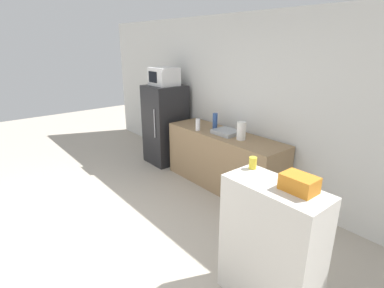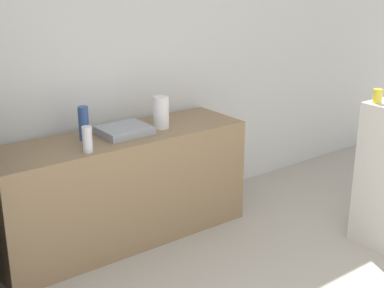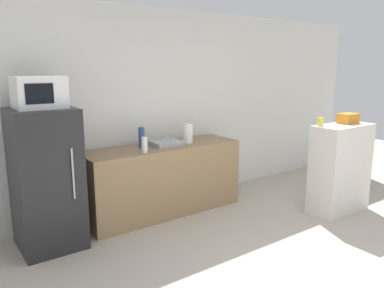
{
  "view_description": "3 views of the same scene",
  "coord_description": "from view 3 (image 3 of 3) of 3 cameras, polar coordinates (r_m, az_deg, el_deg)",
  "views": [
    {
      "loc": [
        2.98,
        -0.67,
        2.2
      ],
      "look_at": [
        0.15,
        1.64,
        0.95
      ],
      "focal_mm": 28.0,
      "sensor_mm": 36.0,
      "label": 1
    },
    {
      "loc": [
        -1.98,
        -1.0,
        2.12
      ],
      "look_at": [
        0.09,
        1.76,
        0.96
      ],
      "focal_mm": 50.0,
      "sensor_mm": 36.0,
      "label": 2
    },
    {
      "loc": [
        -2.46,
        -1.49,
        1.87
      ],
      "look_at": [
        -0.16,
        1.71,
        1.04
      ],
      "focal_mm": 35.0,
      "sensor_mm": 36.0,
      "label": 3
    }
  ],
  "objects": [
    {
      "name": "shelf_cabinet",
      "position": [
        5.17,
        21.65,
        -3.54
      ],
      "size": [
        0.83,
        0.39,
        1.14
      ],
      "primitive_type": "cube",
      "color": "silver",
      "rests_on": "ground_plane"
    },
    {
      "name": "jar",
      "position": [
        4.83,
        18.95,
        3.22
      ],
      "size": [
        0.07,
        0.07,
        0.1
      ],
      "primitive_type": "cylinder",
      "color": "yellow",
      "rests_on": "shelf_cabinet"
    },
    {
      "name": "paper_towel_roll",
      "position": [
        4.86,
        -0.64,
        1.65
      ],
      "size": [
        0.13,
        0.13,
        0.26
      ],
      "primitive_type": "cylinder",
      "color": "white",
      "rests_on": "counter"
    },
    {
      "name": "refrigerator",
      "position": [
        4.14,
        -21.33,
        -4.99
      ],
      "size": [
        0.62,
        0.69,
        1.46
      ],
      "color": "#232326",
      "rests_on": "ground_plane"
    },
    {
      "name": "counter",
      "position": [
        4.83,
        -4.38,
        -5.39
      ],
      "size": [
        2.05,
        0.6,
        0.88
      ],
      "primitive_type": "cube",
      "color": "#937551",
      "rests_on": "ground_plane"
    },
    {
      "name": "bottle_tall",
      "position": [
        4.61,
        -7.69,
        0.98
      ],
      "size": [
        0.08,
        0.08,
        0.26
      ],
      "primitive_type": "cylinder",
      "color": "#2D4C8C",
      "rests_on": "counter"
    },
    {
      "name": "bottle_short",
      "position": [
        4.34,
        -7.25,
        -0.15
      ],
      "size": [
        0.07,
        0.07,
        0.19
      ],
      "primitive_type": "cylinder",
      "color": "silver",
      "rests_on": "counter"
    },
    {
      "name": "sink_basin",
      "position": [
        4.74,
        -4.06,
        0.14
      ],
      "size": [
        0.38,
        0.33,
        0.06
      ],
      "primitive_type": "cube",
      "color": "#9EA3A8",
      "rests_on": "counter"
    },
    {
      "name": "microwave",
      "position": [
        3.98,
        -22.28,
        7.31
      ],
      "size": [
        0.46,
        0.42,
        0.31
      ],
      "color": "white",
      "rests_on": "refrigerator"
    },
    {
      "name": "wall_back",
      "position": [
        5.0,
        -5.97,
        5.25
      ],
      "size": [
        8.0,
        0.06,
        2.6
      ],
      "primitive_type": "cube",
      "color": "silver",
      "rests_on": "ground_plane"
    },
    {
      "name": "basket",
      "position": [
        5.2,
        22.68,
        3.63
      ],
      "size": [
        0.25,
        0.18,
        0.13
      ],
      "primitive_type": "cube",
      "color": "orange",
      "rests_on": "shelf_cabinet"
    }
  ]
}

